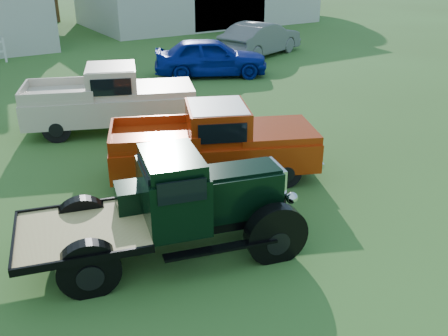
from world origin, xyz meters
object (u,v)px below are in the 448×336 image
white_pickup (110,99)px  misc_car_blue (211,57)px  red_pickup (213,142)px  vintage_flatbed (168,206)px  misc_car_grey (261,39)px

white_pickup → misc_car_blue: (6.27, 4.44, -0.15)m
red_pickup → vintage_flatbed: bearing=-111.3°
misc_car_grey → misc_car_blue: bearing=99.2°
white_pickup → misc_car_grey: size_ratio=1.03×
red_pickup → white_pickup: 4.90m
misc_car_blue → misc_car_grey: bearing=-34.8°
red_pickup → misc_car_blue: bearing=83.1°
vintage_flatbed → misc_car_grey: vintage_flatbed is taller
vintage_flatbed → white_pickup: (1.55, 7.31, -0.02)m
vintage_flatbed → red_pickup: bearing=59.5°
vintage_flatbed → white_pickup: size_ratio=0.95×
misc_car_blue → misc_car_grey: size_ratio=0.94×
misc_car_grey → vintage_flatbed: bearing=119.1°
red_pickup → misc_car_blue: (5.37, 9.25, -0.10)m
vintage_flatbed → white_pickup: 7.48m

